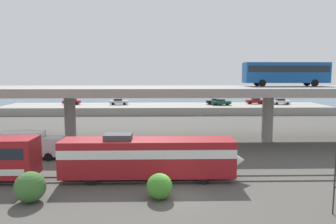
% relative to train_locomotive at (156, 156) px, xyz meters
% --- Properties ---
extents(ground_plane, '(260.00, 260.00, 0.00)m').
position_rel_train_locomotive_xyz_m(ground_plane, '(1.64, -4.00, -2.19)').
color(ground_plane, '#4C4944').
extents(rail_strip_near, '(110.00, 0.12, 0.12)m').
position_rel_train_locomotive_xyz_m(rail_strip_near, '(1.64, -0.76, -2.13)').
color(rail_strip_near, '#59544C').
rests_on(rail_strip_near, ground_plane).
extents(rail_strip_far, '(110.00, 0.12, 0.12)m').
position_rel_train_locomotive_xyz_m(rail_strip_far, '(1.64, 0.76, -2.13)').
color(rail_strip_far, '#59544C').
rests_on(rail_strip_far, ground_plane).
extents(train_locomotive, '(16.29, 3.04, 4.18)m').
position_rel_train_locomotive_xyz_m(train_locomotive, '(0.00, 0.00, 0.00)').
color(train_locomotive, maroon).
rests_on(train_locomotive, ground_plane).
extents(highway_overpass, '(96.00, 11.45, 7.61)m').
position_rel_train_locomotive_xyz_m(highway_overpass, '(1.64, 16.00, 4.71)').
color(highway_overpass, gray).
rests_on(highway_overpass, ground_plane).
extents(transit_bus_on_overpass, '(12.00, 2.68, 3.40)m').
position_rel_train_locomotive_xyz_m(transit_bus_on_overpass, '(18.37, 18.27, 7.48)').
color(transit_bus_on_overpass, '#14478C').
rests_on(transit_bus_on_overpass, highway_overpass).
extents(service_truck_west, '(6.80, 2.46, 3.04)m').
position_rel_train_locomotive_xyz_m(service_truck_west, '(-14.14, 7.64, -0.56)').
color(service_truck_west, '#B7B7BC').
rests_on(service_truck_west, ground_plane).
extents(pier_parking_lot, '(78.05, 13.68, 1.74)m').
position_rel_train_locomotive_xyz_m(pier_parking_lot, '(1.64, 51.00, -1.32)').
color(pier_parking_lot, gray).
rests_on(pier_parking_lot, ground_plane).
extents(parked_car_0, '(4.35, 1.90, 1.50)m').
position_rel_train_locomotive_xyz_m(parked_car_0, '(30.43, 51.60, 0.33)').
color(parked_car_0, silver).
rests_on(parked_car_0, pier_parking_lot).
extents(parked_car_1, '(4.18, 1.86, 1.50)m').
position_rel_train_locomotive_xyz_m(parked_car_1, '(-21.57, 52.60, 0.32)').
color(parked_car_1, maroon).
rests_on(parked_car_1, pier_parking_lot).
extents(parked_car_2, '(4.53, 1.88, 1.50)m').
position_rel_train_locomotive_xyz_m(parked_car_2, '(-9.84, 51.97, 0.33)').
color(parked_car_2, '#B7B7BC').
rests_on(parked_car_2, pier_parking_lot).
extents(parked_car_3, '(4.10, 1.95, 1.50)m').
position_rel_train_locomotive_xyz_m(parked_car_3, '(13.99, 52.17, 0.32)').
color(parked_car_3, black).
rests_on(parked_car_3, pier_parking_lot).
extents(parked_car_4, '(4.27, 1.87, 1.50)m').
position_rel_train_locomotive_xyz_m(parked_car_4, '(24.43, 53.30, 0.32)').
color(parked_car_4, maroon).
rests_on(parked_car_4, pier_parking_lot).
extents(parked_car_5, '(4.60, 1.90, 1.50)m').
position_rel_train_locomotive_xyz_m(parked_car_5, '(15.18, 50.04, 0.33)').
color(parked_car_5, '#0C4C26').
rests_on(parked_car_5, pier_parking_lot).
extents(harbor_water, '(140.00, 36.00, 0.01)m').
position_rel_train_locomotive_xyz_m(harbor_water, '(1.64, 74.00, -2.19)').
color(harbor_water, '#385B7A').
rests_on(harbor_water, ground_plane).
extents(shrub_left, '(2.28, 2.28, 2.28)m').
position_rel_train_locomotive_xyz_m(shrub_left, '(-9.27, -4.83, -1.05)').
color(shrub_left, '#3C6A30').
rests_on(shrub_left, ground_plane).
extents(shrub_right, '(1.97, 1.97, 1.97)m').
position_rel_train_locomotive_xyz_m(shrub_right, '(0.28, -4.49, -1.21)').
color(shrub_right, '#3F842B').
rests_on(shrub_right, ground_plane).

